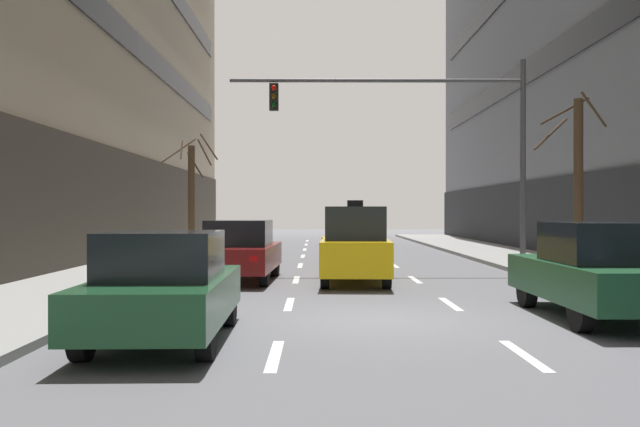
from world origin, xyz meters
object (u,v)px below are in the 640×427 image
at_px(taxi_driving_2, 350,243).
at_px(traffic_signal_0, 434,126).
at_px(taxi_driving_1, 355,245).
at_px(car_driving_3, 164,288).
at_px(street_tree_0, 192,195).
at_px(car_driving_0, 240,251).
at_px(car_parked_1, 599,271).
at_px(street_tree_1, 578,181).

height_order(taxi_driving_2, traffic_signal_0, traffic_signal_0).
bearing_deg(taxi_driving_2, taxi_driving_1, -91.51).
height_order(car_driving_3, street_tree_0, street_tree_0).
relative_size(car_driving_0, street_tree_0, 0.89).
relative_size(car_driving_0, car_parked_1, 0.98).
height_order(car_driving_0, street_tree_0, street_tree_0).
bearing_deg(taxi_driving_1, street_tree_0, 119.19).
xyz_separation_m(taxi_driving_1, car_parked_1, (4.01, -6.01, -0.17)).
distance_m(taxi_driving_1, traffic_signal_0, 5.48).
relative_size(car_driving_0, car_driving_3, 1.04).
bearing_deg(car_parked_1, traffic_signal_0, 98.38).
bearing_deg(street_tree_0, traffic_signal_0, -42.56).
xyz_separation_m(car_driving_3, street_tree_0, (-3.18, 19.69, 1.84)).
relative_size(car_parked_1, street_tree_1, 0.88).
height_order(car_driving_0, street_tree_1, street_tree_1).
bearing_deg(car_parked_1, taxi_driving_1, 123.68).
height_order(traffic_signal_0, street_tree_0, traffic_signal_0).
height_order(car_driving_0, traffic_signal_0, traffic_signal_0).
bearing_deg(street_tree_1, car_driving_3, -135.19).
height_order(taxi_driving_1, street_tree_1, street_tree_1).
height_order(taxi_driving_2, street_tree_1, street_tree_1).
height_order(car_parked_1, street_tree_1, street_tree_1).
relative_size(taxi_driving_1, car_driving_3, 0.98).
distance_m(car_parked_1, street_tree_0, 20.53).
height_order(car_parked_1, traffic_signal_0, traffic_signal_0).
distance_m(taxi_driving_2, car_driving_3, 14.45).
distance_m(car_driving_3, traffic_signal_0, 13.34).
height_order(car_driving_0, taxi_driving_1, taxi_driving_1).
relative_size(taxi_driving_1, street_tree_0, 0.84).
distance_m(taxi_driving_1, street_tree_0, 13.34).
relative_size(traffic_signal_0, street_tree_1, 1.77).
xyz_separation_m(car_driving_0, car_parked_1, (7.13, -6.55, 0.02)).
bearing_deg(car_driving_0, taxi_driving_2, 58.53).
height_order(taxi_driving_2, street_tree_0, street_tree_0).
bearing_deg(car_parked_1, street_tree_1, 71.42).
bearing_deg(taxi_driving_1, car_parked_1, -56.32).
bearing_deg(car_driving_3, street_tree_0, 99.18).
relative_size(taxi_driving_2, street_tree_0, 0.86).
bearing_deg(taxi_driving_2, traffic_signal_0, -47.29).
xyz_separation_m(car_parked_1, street_tree_1, (2.58, 7.67, 1.94)).
bearing_deg(car_parked_1, street_tree_0, 120.77).
distance_m(taxi_driving_1, taxi_driving_2, 5.91).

